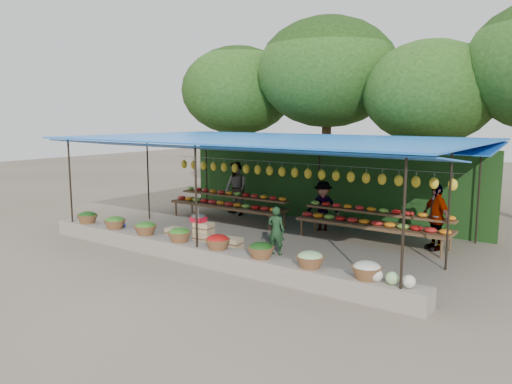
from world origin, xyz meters
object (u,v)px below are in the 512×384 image
Objects in this scene: weighing_scale at (198,218)px; blue_crate_front at (111,228)px; crate_counter at (203,241)px; blue_crate_back at (116,228)px; vendor_seated at (276,231)px.

weighing_scale is 3.54m from blue_crate_front.
crate_counter is 3.61m from blue_crate_front.
weighing_scale reaches higher than blue_crate_front.
crate_counter reaches higher than blue_crate_back.
blue_crate_front is at bearing 179.59° from weighing_scale.
weighing_scale is 3.46m from blue_crate_back.
weighing_scale is 0.78× the size of blue_crate_back.
blue_crate_back is at bearing -2.78° from vendor_seated.
crate_counter is 6.35× the size of weighing_scale.
blue_crate_front is (-3.61, 0.03, -0.17)m from crate_counter.
weighing_scale is 0.80× the size of blue_crate_front.
crate_counter is at bearing 18.68° from vendor_seated.
vendor_seated is at bearing 22.69° from blue_crate_front.
crate_counter is 1.97× the size of vendor_seated.
weighing_scale is at bearing 16.60° from vendor_seated.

